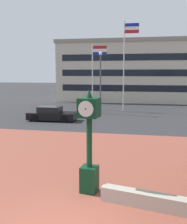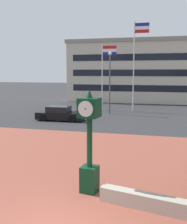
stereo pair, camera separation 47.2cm
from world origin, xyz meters
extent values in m
cube|color=brown|center=(0.00, 4.15, 0.00)|extent=(44.00, 16.29, 0.01)
cube|color=#ADA393|center=(2.38, 1.89, 0.25)|extent=(3.21, 1.07, 0.50)
cube|color=#0C381E|center=(0.24, 2.71, 0.48)|extent=(0.64, 0.64, 0.95)
cylinder|color=#0C381E|center=(0.24, 2.71, 1.86)|extent=(0.20, 0.20, 1.81)
cube|color=#0C381E|center=(0.24, 2.71, 3.10)|extent=(0.76, 0.76, 0.68)
cylinder|color=white|center=(0.28, 3.06, 3.10)|extent=(0.54, 0.09, 0.54)
sphere|color=black|center=(0.28, 3.08, 3.10)|extent=(0.05, 0.05, 0.05)
cylinder|color=white|center=(0.20, 2.35, 3.10)|extent=(0.54, 0.09, 0.54)
sphere|color=black|center=(0.19, 2.33, 3.10)|extent=(0.05, 0.05, 0.05)
cone|color=#0C381E|center=(0.24, 2.71, 3.59)|extent=(0.24, 0.24, 0.30)
cube|color=black|center=(-6.16, 16.51, 0.44)|extent=(4.36, 1.89, 0.64)
cube|color=black|center=(-6.38, 16.51, 1.00)|extent=(2.02, 1.58, 0.56)
cylinder|color=black|center=(-4.84, 17.38, 0.32)|extent=(0.64, 0.23, 0.64)
cylinder|color=black|center=(-4.80, 15.71, 0.32)|extent=(0.64, 0.23, 0.64)
cylinder|color=black|center=(-7.52, 17.31, 0.32)|extent=(0.64, 0.23, 0.64)
cylinder|color=black|center=(-7.48, 15.65, 0.32)|extent=(0.64, 0.23, 0.64)
cylinder|color=silver|center=(-4.00, 23.97, 3.69)|extent=(0.12, 0.12, 7.38)
sphere|color=gold|center=(-4.00, 23.97, 7.44)|extent=(0.14, 0.14, 0.14)
cube|color=red|center=(-3.17, 23.97, 7.06)|extent=(1.54, 0.02, 0.34)
cube|color=white|center=(-3.17, 23.97, 6.72)|extent=(1.54, 0.02, 0.34)
cube|color=navy|center=(-3.17, 23.97, 6.38)|extent=(1.54, 0.02, 0.34)
cylinder|color=silver|center=(-0.48, 23.97, 4.84)|extent=(0.12, 0.12, 9.68)
sphere|color=gold|center=(-0.48, 23.97, 9.74)|extent=(0.14, 0.14, 0.14)
cube|color=navy|center=(0.34, 23.97, 9.35)|extent=(1.51, 0.02, 0.35)
cube|color=white|center=(0.34, 23.97, 9.00)|extent=(1.51, 0.02, 0.35)
cube|color=red|center=(0.34, 23.97, 8.65)|extent=(1.51, 0.02, 0.35)
cube|color=beige|center=(-0.86, 38.10, 4.23)|extent=(20.32, 12.94, 8.47)
cube|color=gray|center=(-0.86, 38.10, 8.72)|extent=(20.73, 13.20, 0.50)
cube|color=black|center=(-0.86, 31.61, 2.12)|extent=(18.29, 0.04, 0.90)
cube|color=black|center=(-0.86, 31.61, 4.23)|extent=(18.29, 0.04, 0.90)
cube|color=black|center=(-0.86, 31.61, 6.35)|extent=(18.29, 0.04, 0.90)
cylinder|color=#4C4C51|center=(-2.64, 21.44, 3.03)|extent=(0.14, 0.14, 6.06)
sphere|color=white|center=(-2.64, 21.44, 6.21)|extent=(0.36, 0.36, 0.36)
camera|label=1|loc=(2.25, -6.56, 4.34)|focal=43.85mm
camera|label=2|loc=(2.71, -6.46, 4.34)|focal=43.85mm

